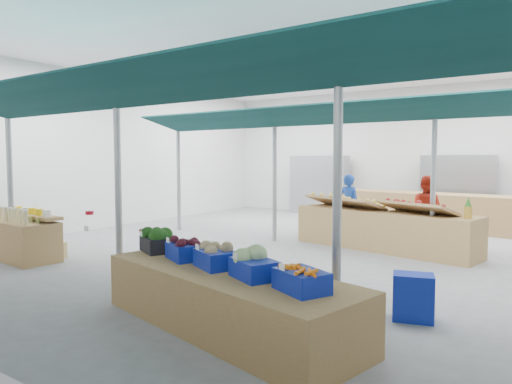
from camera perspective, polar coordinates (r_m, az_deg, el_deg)
floor at (r=9.78m, az=5.84°, el=-7.06°), size 13.00×13.00×0.00m
hall at (r=10.92m, az=9.48°, el=8.00°), size 13.00×13.00×13.00m
pole_grid at (r=7.71m, az=4.83°, el=3.53°), size 10.00×4.60×3.00m
awnings at (r=7.76m, az=4.87°, el=10.70°), size 9.50×7.08×0.30m
back_shelving_left at (r=16.11m, az=7.90°, el=0.86°), size 2.00×0.50×2.00m
back_shelving_right at (r=14.74m, az=23.88°, el=0.26°), size 2.00×0.50×2.00m
bottle_shelf at (r=9.69m, az=-27.00°, el=-5.14°), size 1.71×1.15×1.01m
veg_counter at (r=5.23m, az=-3.79°, el=-13.22°), size 3.50×1.85×0.65m
fruit_counter at (r=9.93m, az=15.59°, el=-4.61°), size 3.94×1.66×0.82m
far_counter at (r=13.50m, az=20.88°, el=-2.17°), size 5.47×1.84×0.97m
crate_stack at (r=5.77m, az=19.04°, el=-12.31°), size 0.53×0.43×0.55m
vendor_left at (r=11.32m, az=11.56°, el=-1.69°), size 0.62×0.47×1.53m
vendor_right at (r=10.78m, az=20.47°, el=-2.14°), size 0.85×0.72×1.53m
crate_broccoli at (r=6.27m, az=-12.22°, el=-5.88°), size 0.60×0.54×0.35m
crate_beets at (r=5.74m, az=-8.85°, el=-7.01°), size 0.60×0.54×0.29m
crate_celeriac at (r=5.26m, az=-5.11°, el=-7.87°), size 0.60×0.54×0.31m
crate_cabbage at (r=4.77m, az=-0.24°, el=-8.90°), size 0.60×0.54×0.35m
crate_carrots at (r=4.34m, az=5.71°, el=-10.86°), size 0.60×0.54×0.29m
sparrow at (r=6.32m, az=-13.84°, el=-5.00°), size 0.12×0.09×0.11m
pole_ribbon at (r=7.12m, az=-20.13°, el=-2.64°), size 0.12×0.12×0.28m
apple_heap_yellow at (r=10.26m, az=10.96°, el=-1.02°), size 2.02×1.39×0.27m
apple_heap_red at (r=9.43m, az=19.50°, el=-1.62°), size 1.65×1.23×0.27m
pineapple at (r=9.06m, az=24.98°, el=-1.89°), size 0.14×0.14×0.39m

